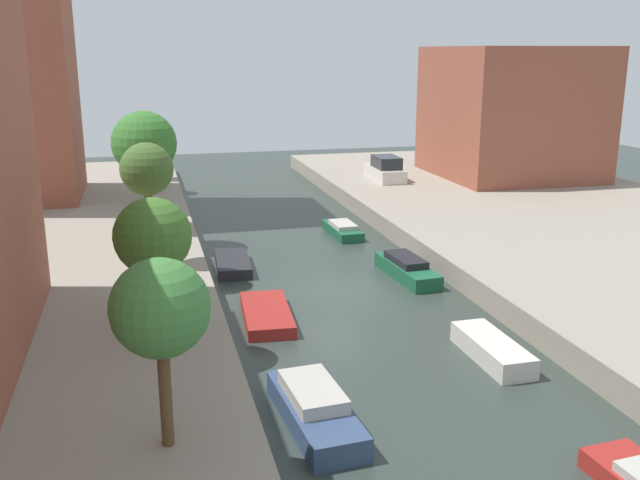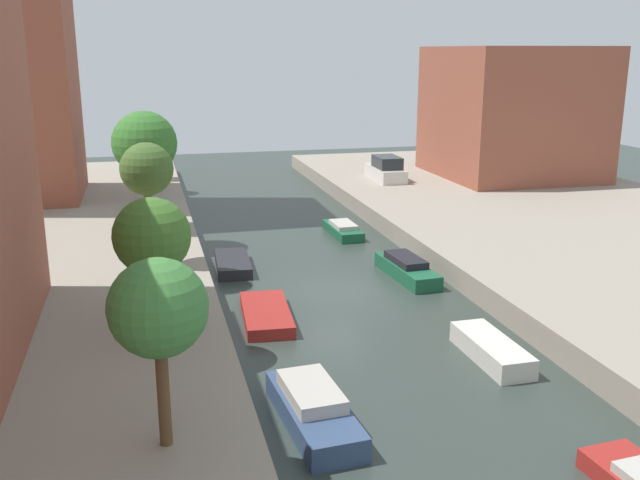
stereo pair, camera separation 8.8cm
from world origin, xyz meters
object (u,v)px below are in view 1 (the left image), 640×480
at_px(street_tree_0, 160,310).
at_px(street_tree_3, 144,144).
at_px(moored_boat_right_4, 343,230).
at_px(moored_boat_left_1, 315,409).
at_px(moored_boat_right_2, 492,350).
at_px(parked_car, 385,170).
at_px(street_tree_5, 142,131).
at_px(street_tree_4, 143,143).
at_px(street_tree_1, 153,237).
at_px(moored_boat_left_2, 267,314).
at_px(moored_boat_left_3, 233,264).
at_px(low_block_right, 511,112).
at_px(street_tree_2, 147,171).
at_px(moored_boat_right_3, 407,269).

height_order(street_tree_0, street_tree_3, street_tree_3).
xyz_separation_m(street_tree_3, moored_boat_right_4, (10.09, 0.15, -4.96)).
height_order(moored_boat_left_1, moored_boat_right_2, moored_boat_left_1).
bearing_deg(moored_boat_right_2, parked_car, 77.91).
bearing_deg(street_tree_0, street_tree_5, 90.00).
bearing_deg(moored_boat_left_1, street_tree_4, 98.34).
bearing_deg(street_tree_1, street_tree_4, 90.00).
bearing_deg(moored_boat_right_4, moored_boat_left_2, -118.70).
bearing_deg(moored_boat_left_1, moored_boat_left_3, 91.16).
distance_m(street_tree_5, moored_boat_right_4, 18.00).
xyz_separation_m(moored_boat_right_2, moored_boat_right_4, (-0.26, 16.44, -0.03)).
distance_m(moored_boat_left_1, moored_boat_right_2, 6.99).
bearing_deg(street_tree_5, moored_boat_right_2, -71.41).
bearing_deg(moored_boat_left_2, street_tree_1, -146.62).
xyz_separation_m(moored_boat_left_2, moored_boat_right_2, (6.42, -5.18, 0.11)).
bearing_deg(street_tree_0, low_block_right, 50.49).
height_order(street_tree_0, moored_boat_left_3, street_tree_0).
bearing_deg(low_block_right, moored_boat_left_1, -126.55).
xyz_separation_m(street_tree_0, moored_boat_left_1, (3.85, 1.76, -3.80)).
xyz_separation_m(street_tree_1, street_tree_5, (0.00, 28.20, 0.23)).
relative_size(parked_car, moored_boat_right_2, 1.25).
distance_m(street_tree_2, moored_boat_right_3, 11.78).
relative_size(low_block_right, street_tree_1, 2.45).
xyz_separation_m(street_tree_5, parked_car, (16.05, -4.19, -2.65)).
relative_size(moored_boat_left_1, moored_boat_right_3, 1.01).
bearing_deg(street_tree_0, moored_boat_right_4, 64.05).
bearing_deg(street_tree_1, moored_boat_left_1, -53.17).
distance_m(street_tree_0, parked_car, 34.92).
bearing_deg(street_tree_2, moored_boat_left_3, 24.73).
bearing_deg(street_tree_5, moored_boat_left_3, -79.39).
bearing_deg(street_tree_2, street_tree_1, -90.00).
relative_size(moored_boat_left_1, moored_boat_left_3, 1.20).
bearing_deg(moored_boat_right_4, street_tree_2, -148.14).
distance_m(street_tree_2, street_tree_3, 6.13).
height_order(moored_boat_left_1, moored_boat_right_4, moored_boat_left_1).
distance_m(street_tree_0, street_tree_5, 35.09).
xyz_separation_m(moored_boat_left_3, moored_boat_right_2, (6.80, -11.80, 0.09)).
xyz_separation_m(moored_boat_left_2, moored_boat_left_3, (-0.37, 6.62, 0.02)).
distance_m(parked_car, moored_boat_right_3, 18.73).
height_order(street_tree_2, moored_boat_left_1, street_tree_2).
xyz_separation_m(street_tree_1, moored_boat_left_3, (3.56, 9.21, -3.86)).
height_order(low_block_right, moored_boat_right_4, low_block_right).
bearing_deg(street_tree_2, parked_car, 45.68).
height_order(low_block_right, moored_boat_right_2, low_block_right).
height_order(moored_boat_left_3, moored_boat_right_4, moored_boat_right_4).
distance_m(moored_boat_left_3, moored_boat_right_3, 7.87).
height_order(street_tree_3, moored_boat_left_3, street_tree_3).
distance_m(street_tree_3, parked_car, 19.41).
height_order(moored_boat_left_2, moored_boat_right_3, moored_boat_right_3).
bearing_deg(moored_boat_right_4, moored_boat_left_1, -108.22).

